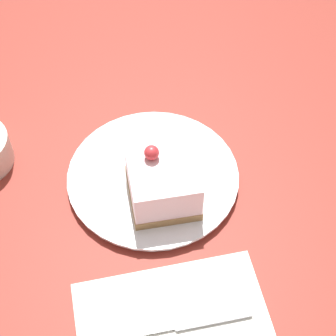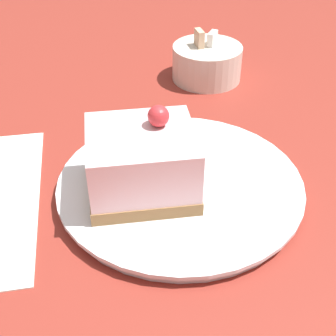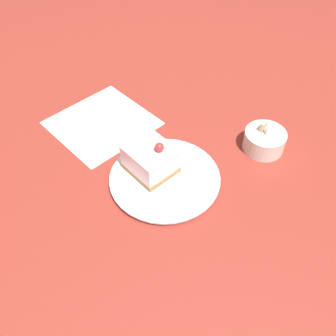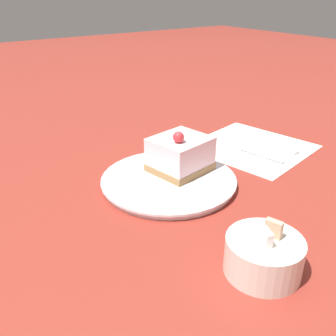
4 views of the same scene
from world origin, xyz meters
The scene contains 4 objects.
ground_plane centered at (0.00, 0.00, 0.00)m, with size 4.00×4.00×0.00m, color maroon.
plate centered at (-0.04, 0.00, 0.01)m, with size 0.23×0.23×0.01m.
cake_slice centered at (-0.07, -0.01, 0.04)m, with size 0.11×0.10×0.08m.
sugar_bowl centered at (-0.01, 0.24, 0.02)m, with size 0.09×0.09×0.07m.
Camera 2 is at (-0.04, -0.34, 0.29)m, focal length 50.00 mm.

